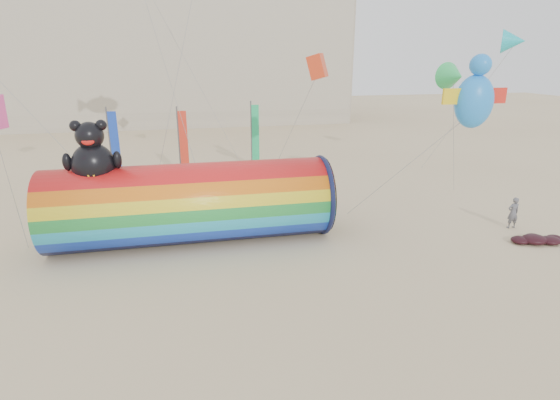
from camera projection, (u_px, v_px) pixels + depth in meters
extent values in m
plane|color=#CCB58C|center=(276.00, 267.00, 18.02)|extent=(160.00, 160.00, 0.00)
cube|color=#B7AD99|center=(109.00, 43.00, 55.22)|extent=(60.00, 15.00, 20.00)
cube|color=#28303D|center=(98.00, 36.00, 48.05)|extent=(59.50, 0.12, 17.00)
cylinder|color=red|center=(192.00, 203.00, 20.10)|extent=(12.68, 3.70, 3.70)
torus|color=#0F1438|center=(321.00, 195.00, 21.35)|extent=(0.25, 3.88, 3.88)
cylinder|color=black|center=(324.00, 194.00, 21.38)|extent=(0.06, 3.66, 3.66)
ellipsoid|color=black|center=(94.00, 165.00, 18.66)|extent=(1.81, 1.62, 1.90)
ellipsoid|color=yellow|center=(91.00, 171.00, 18.16)|extent=(0.93, 0.41, 0.81)
sphere|color=black|center=(90.00, 136.00, 18.27)|extent=(1.16, 1.16, 1.16)
sphere|color=black|center=(75.00, 126.00, 18.04)|extent=(0.46, 0.46, 0.46)
sphere|color=black|center=(101.00, 125.00, 18.24)|extent=(0.46, 0.46, 0.46)
ellipsoid|color=red|center=(88.00, 141.00, 17.88)|extent=(0.51, 0.19, 0.33)
ellipsoid|color=black|center=(67.00, 162.00, 18.30)|extent=(0.38, 0.38, 0.76)
ellipsoid|color=black|center=(117.00, 160.00, 18.70)|extent=(0.38, 0.38, 0.76)
imported|color=#595960|center=(513.00, 213.00, 21.92)|extent=(0.61, 0.41, 1.62)
ellipsoid|color=#360912|center=(534.00, 239.00, 20.25)|extent=(1.17, 0.99, 0.41)
ellipsoid|color=#360912|center=(550.00, 240.00, 20.21)|extent=(0.99, 0.84, 0.34)
ellipsoid|color=#360912|center=(521.00, 240.00, 20.28)|extent=(0.91, 0.77, 0.32)
ellipsoid|color=#360912|center=(533.00, 237.00, 20.70)|extent=(0.78, 0.66, 0.27)
ellipsoid|color=#360912|center=(554.00, 238.00, 20.61)|extent=(0.73, 0.62, 0.25)
cylinder|color=#59595E|center=(110.00, 146.00, 29.08)|extent=(0.10, 0.10, 5.20)
cube|color=#193FBF|center=(115.00, 145.00, 29.13)|extent=(0.56, 0.06, 4.50)
cylinder|color=#59595E|center=(179.00, 146.00, 29.37)|extent=(0.10, 0.10, 5.20)
cube|color=red|center=(184.00, 145.00, 29.41)|extent=(0.56, 0.06, 4.50)
cylinder|color=#59595E|center=(251.00, 136.00, 33.06)|extent=(0.10, 0.10, 5.20)
cube|color=#1CB96C|center=(255.00, 135.00, 33.10)|extent=(0.56, 0.06, 4.50)
ellipsoid|color=#2187EF|center=(474.00, 102.00, 18.06)|extent=(1.64, 1.28, 2.19)
cone|color=#18B5C5|center=(513.00, 41.00, 26.87)|extent=(1.46, 1.46, 1.31)
cone|color=#2AC458|center=(454.00, 76.00, 20.86)|extent=(1.30, 1.30, 1.17)
cube|color=red|center=(317.00, 67.00, 23.03)|extent=(0.77, 0.77, 1.23)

